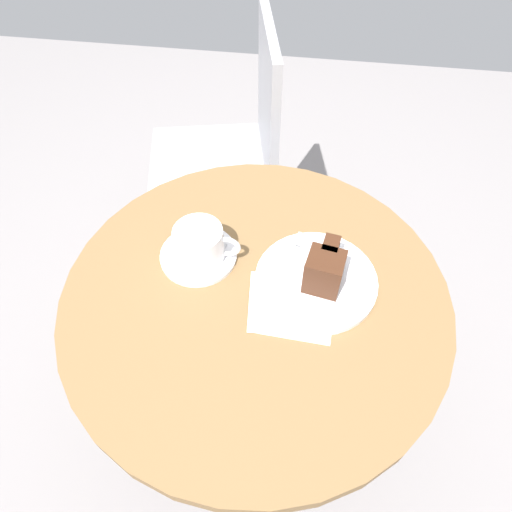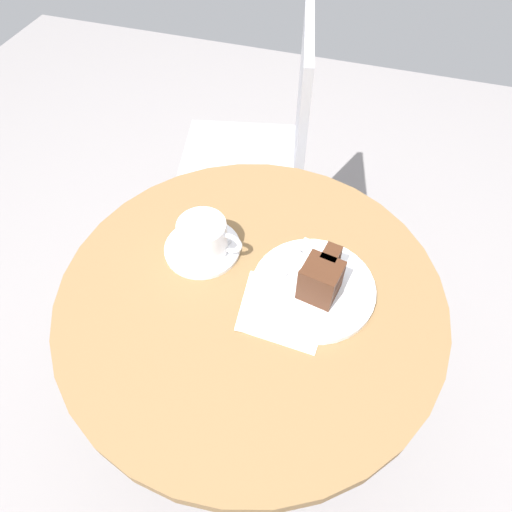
{
  "view_description": "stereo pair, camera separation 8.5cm",
  "coord_description": "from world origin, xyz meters",
  "px_view_note": "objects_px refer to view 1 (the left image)",
  "views": [
    {
      "loc": [
        0.07,
        -0.47,
        1.41
      ],
      "look_at": [
        -0.01,
        0.05,
        0.75
      ],
      "focal_mm": 32.0,
      "sensor_mm": 36.0,
      "label": 1
    },
    {
      "loc": [
        0.15,
        -0.45,
        1.41
      ],
      "look_at": [
        -0.01,
        0.05,
        0.75
      ],
      "focal_mm": 32.0,
      "sensor_mm": 36.0,
      "label": 2
    }
  ],
  "objects_px": {
    "coffee_cup": "(200,243)",
    "cake_plate": "(316,280)",
    "saucer": "(199,255)",
    "cake_slice": "(325,269)",
    "fork": "(294,254)",
    "cafe_chair": "(237,145)",
    "napkin": "(290,303)",
    "teaspoon": "(209,268)"
  },
  "relations": [
    {
      "from": "coffee_cup",
      "to": "cake_slice",
      "type": "height_order",
      "value": "cake_slice"
    },
    {
      "from": "teaspoon",
      "to": "fork",
      "type": "height_order",
      "value": "fork"
    },
    {
      "from": "cake_plate",
      "to": "fork",
      "type": "xyz_separation_m",
      "value": [
        -0.05,
        0.05,
        0.01
      ]
    },
    {
      "from": "saucer",
      "to": "fork",
      "type": "xyz_separation_m",
      "value": [
        0.19,
        0.02,
        0.01
      ]
    },
    {
      "from": "cake_slice",
      "to": "cafe_chair",
      "type": "bearing_deg",
      "value": 114.04
    },
    {
      "from": "napkin",
      "to": "coffee_cup",
      "type": "bearing_deg",
      "value": 155.75
    },
    {
      "from": "cake_plate",
      "to": "teaspoon",
      "type": "bearing_deg",
      "value": -178.83
    },
    {
      "from": "saucer",
      "to": "teaspoon",
      "type": "distance_m",
      "value": 0.04
    },
    {
      "from": "napkin",
      "to": "cafe_chair",
      "type": "bearing_deg",
      "value": 108.01
    },
    {
      "from": "cake_plate",
      "to": "napkin",
      "type": "relative_size",
      "value": 1.4
    },
    {
      "from": "fork",
      "to": "cafe_chair",
      "type": "height_order",
      "value": "cafe_chair"
    },
    {
      "from": "cake_slice",
      "to": "cafe_chair",
      "type": "distance_m",
      "value": 0.69
    },
    {
      "from": "cake_plate",
      "to": "cake_slice",
      "type": "distance_m",
      "value": 0.04
    },
    {
      "from": "fork",
      "to": "teaspoon",
      "type": "bearing_deg",
      "value": 123.81
    },
    {
      "from": "coffee_cup",
      "to": "fork",
      "type": "height_order",
      "value": "coffee_cup"
    },
    {
      "from": "cake_plate",
      "to": "fork",
      "type": "bearing_deg",
      "value": 132.52
    },
    {
      "from": "coffee_cup",
      "to": "teaspoon",
      "type": "relative_size",
      "value": 1.27
    },
    {
      "from": "cake_slice",
      "to": "cafe_chair",
      "type": "height_order",
      "value": "cafe_chair"
    },
    {
      "from": "teaspoon",
      "to": "napkin",
      "type": "height_order",
      "value": "teaspoon"
    },
    {
      "from": "coffee_cup",
      "to": "cake_plate",
      "type": "relative_size",
      "value": 0.55
    },
    {
      "from": "fork",
      "to": "cake_plate",
      "type": "bearing_deg",
      "value": -122.6
    },
    {
      "from": "saucer",
      "to": "napkin",
      "type": "height_order",
      "value": "saucer"
    },
    {
      "from": "cafe_chair",
      "to": "coffee_cup",
      "type": "bearing_deg",
      "value": -9.43
    },
    {
      "from": "fork",
      "to": "cafe_chair",
      "type": "bearing_deg",
      "value": 35.85
    },
    {
      "from": "cake_plate",
      "to": "napkin",
      "type": "xyz_separation_m",
      "value": [
        -0.04,
        -0.06,
        -0.0
      ]
    },
    {
      "from": "cake_slice",
      "to": "napkin",
      "type": "bearing_deg",
      "value": -136.27
    },
    {
      "from": "teaspoon",
      "to": "cake_slice",
      "type": "xyz_separation_m",
      "value": [
        0.21,
        0.0,
        0.04
      ]
    },
    {
      "from": "teaspoon",
      "to": "cafe_chair",
      "type": "xyz_separation_m",
      "value": [
        -0.05,
        0.6,
        -0.18
      ]
    },
    {
      "from": "saucer",
      "to": "cake_plate",
      "type": "distance_m",
      "value": 0.23
    },
    {
      "from": "cafe_chair",
      "to": "cake_plate",
      "type": "bearing_deg",
      "value": 10.56
    },
    {
      "from": "cake_plate",
      "to": "cake_slice",
      "type": "bearing_deg",
      "value": -12.52
    },
    {
      "from": "saucer",
      "to": "napkin",
      "type": "bearing_deg",
      "value": -24.35
    },
    {
      "from": "napkin",
      "to": "cake_slice",
      "type": "bearing_deg",
      "value": 43.73
    },
    {
      "from": "cake_plate",
      "to": "saucer",
      "type": "bearing_deg",
      "value": 172.7
    },
    {
      "from": "coffee_cup",
      "to": "cafe_chair",
      "type": "relative_size",
      "value": 0.14
    },
    {
      "from": "saucer",
      "to": "cake_slice",
      "type": "xyz_separation_m",
      "value": [
        0.24,
        -0.03,
        0.04
      ]
    },
    {
      "from": "fork",
      "to": "cafe_chair",
      "type": "distance_m",
      "value": 0.61
    },
    {
      "from": "coffee_cup",
      "to": "cake_slice",
      "type": "distance_m",
      "value": 0.24
    },
    {
      "from": "saucer",
      "to": "coffee_cup",
      "type": "bearing_deg",
      "value": -26.5
    },
    {
      "from": "coffee_cup",
      "to": "napkin",
      "type": "relative_size",
      "value": 0.77
    },
    {
      "from": "teaspoon",
      "to": "cake_plate",
      "type": "distance_m",
      "value": 0.2
    },
    {
      "from": "napkin",
      "to": "cafe_chair",
      "type": "height_order",
      "value": "cafe_chair"
    }
  ]
}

